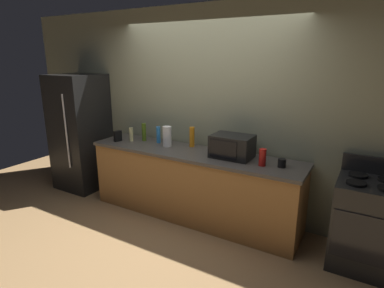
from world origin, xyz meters
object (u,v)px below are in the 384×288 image
refrigerator (80,132)px  mug_black (282,163)px  bottle_olive_oil (144,132)px  bottle_spray_cleaner (158,135)px  bottle_hot_sauce (262,157)px  stove_range (365,224)px  microwave (232,146)px  paper_towel_roll (167,136)px  cordless_phone (118,136)px  bottle_dish_soap (192,137)px  bottle_vinegar (131,135)px

refrigerator → mug_black: (3.18, -0.00, 0.05)m
bottle_olive_oil → mug_black: bearing=-3.3°
bottle_spray_cleaner → bottle_hot_sauce: size_ratio=1.20×
bottle_hot_sauce → mug_black: bearing=16.5°
bottle_hot_sauce → stove_range: bearing=3.2°
stove_range → bottle_olive_oil: size_ratio=4.28×
bottle_spray_cleaner → microwave: bearing=-4.1°
paper_towel_roll → cordless_phone: size_ratio=1.80×
mug_black → bottle_dish_soap: bearing=170.9°
cordless_phone → bottle_spray_cleaner: (0.55, 0.23, 0.04)m
paper_towel_roll → cordless_phone: bearing=-169.0°
paper_towel_roll → bottle_dish_soap: 0.33m
bottle_hot_sauce → bottle_vinegar: bottle_vinegar is taller
cordless_phone → bottle_spray_cleaner: bearing=36.9°
microwave → bottle_vinegar: (-1.52, -0.05, -0.04)m
refrigerator → bottle_vinegar: bearing=0.2°
bottle_olive_oil → refrigerator: bearing=-174.6°
stove_range → bottle_vinegar: bottle_vinegar is taller
bottle_hot_sauce → bottle_vinegar: size_ratio=0.99×
bottle_dish_soap → mug_black: size_ratio=2.77×
bottle_spray_cleaner → bottle_vinegar: 0.40m
bottle_vinegar → paper_towel_roll: bearing=4.6°
bottle_spray_cleaner → bottle_olive_oil: bearing=-175.9°
bottle_hot_sauce → paper_towel_roll: bearing=175.3°
bottle_dish_soap → bottle_hot_sauce: (1.05, -0.26, -0.04)m
bottle_spray_cleaner → paper_towel_roll: bearing=-21.6°
microwave → bottle_vinegar: size_ratio=2.50×
refrigerator → microwave: (2.57, 0.05, 0.13)m
bottle_olive_oil → bottle_hot_sauce: bottle_olive_oil is taller
paper_towel_roll → bottle_dish_soap: bearing=26.6°
microwave → bottle_vinegar: microwave is taller
microwave → bottle_dish_soap: 0.66m
stove_range → microwave: bearing=178.1°
stove_range → bottle_spray_cleaner: bearing=177.2°
cordless_phone → bottle_spray_cleaner: size_ratio=0.65×
refrigerator → bottle_dish_soap: 1.95m
bottle_hot_sauce → bottle_vinegar: 1.93m
bottle_dish_soap → microwave: bearing=-13.3°
stove_range → paper_towel_roll: (-2.41, 0.05, 0.57)m
paper_towel_roll → bottle_hot_sauce: paper_towel_roll is taller
microwave → bottle_olive_oil: 1.38m
paper_towel_roll → bottle_spray_cleaner: bearing=158.4°
bottle_spray_cleaner → bottle_vinegar: bottle_spray_cleaner is taller
bottle_dish_soap → bottle_hot_sauce: bearing=-13.9°
cordless_phone → bottle_olive_oil: bottle_olive_oil is taller
microwave → paper_towel_roll: (-0.94, 0.00, 0.00)m
bottle_hot_sauce → mug_black: size_ratio=1.98×
stove_range → mug_black: bearing=-180.0°
paper_towel_roll → refrigerator: bearing=-178.2°
bottle_vinegar → bottle_hot_sauce: bearing=-1.9°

